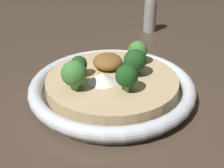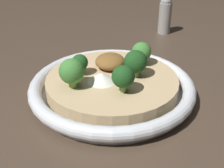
{
  "view_description": "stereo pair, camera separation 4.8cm",
  "coord_description": "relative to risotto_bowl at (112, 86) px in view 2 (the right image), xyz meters",
  "views": [
    {
      "loc": [
        -0.42,
        -0.03,
        0.26
      ],
      "look_at": [
        0.0,
        0.0,
        0.02
      ],
      "focal_mm": 45.0,
      "sensor_mm": 36.0,
      "label": 1
    },
    {
      "loc": [
        -0.41,
        -0.08,
        0.26
      ],
      "look_at": [
        0.0,
        0.0,
        0.02
      ],
      "focal_mm": 45.0,
      "sensor_mm": 36.0,
      "label": 2
    }
  ],
  "objects": [
    {
      "name": "crispy_onion_garnish",
      "position": [
        0.04,
        0.01,
        0.03
      ],
      "size": [
        0.06,
        0.05,
        0.02
      ],
      "color": "brown",
      "rests_on": "risotto_bowl"
    },
    {
      "name": "broccoli_back",
      "position": [
        -0.0,
        0.06,
        0.04
      ],
      "size": [
        0.03,
        0.03,
        0.04
      ],
      "color": "#668E47",
      "rests_on": "risotto_bowl"
    },
    {
      "name": "broccoli_left",
      "position": [
        -0.04,
        -0.03,
        0.04
      ],
      "size": [
        0.04,
        0.04,
        0.04
      ],
      "color": "#84A856",
      "rests_on": "risotto_bowl"
    },
    {
      "name": "risotto_bowl",
      "position": [
        0.0,
        0.0,
        0.0
      ],
      "size": [
        0.28,
        0.28,
        0.04
      ],
      "color": "silver",
      "rests_on": "ground_plane"
    },
    {
      "name": "broccoli_front",
      "position": [
        0.01,
        -0.04,
        0.04
      ],
      "size": [
        0.04,
        0.04,
        0.05
      ],
      "color": "#668E47",
      "rests_on": "risotto_bowl"
    },
    {
      "name": "cheese_sprinkle",
      "position": [
        -0.02,
        0.01,
        0.03
      ],
      "size": [
        0.05,
        0.05,
        0.02
      ],
      "color": "white",
      "rests_on": "risotto_bowl"
    },
    {
      "name": "ground_plane",
      "position": [
        0.0,
        0.0,
        -0.02
      ],
      "size": [
        6.0,
        6.0,
        0.0
      ],
      "primitive_type": "plane",
      "color": "#47382B"
    },
    {
      "name": "broccoli_back_left",
      "position": [
        -0.04,
        0.05,
        0.04
      ],
      "size": [
        0.04,
        0.04,
        0.05
      ],
      "color": "#759E4C",
      "rests_on": "risotto_bowl"
    },
    {
      "name": "pepper_shaker",
      "position": [
        0.34,
        -0.08,
        0.03
      ],
      "size": [
        0.03,
        0.03,
        0.1
      ],
      "color": "#9E9993",
      "rests_on": "ground_plane"
    },
    {
      "name": "broccoli_front_right",
      "position": [
        0.06,
        -0.04,
        0.04
      ],
      "size": [
        0.04,
        0.04,
        0.04
      ],
      "color": "#84A856",
      "rests_on": "risotto_bowl"
    }
  ]
}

